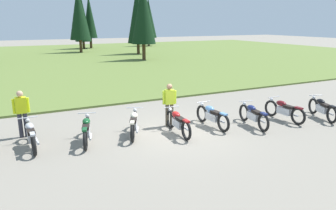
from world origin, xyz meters
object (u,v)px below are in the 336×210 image
object	(u,v)px
motorcycle_black	(322,108)
rider_near_row_end	(22,111)
motorcycle_cream	(134,123)
motorcycle_navy	(253,115)
motorcycle_silver	(31,135)
motorcycle_sky_blue	(212,116)
motorcycle_british_green	(87,130)
rider_with_back_turned	(169,102)
motorcycle_red	(178,122)
motorcycle_maroon	(284,110)

from	to	relation	value
motorcycle_black	rider_near_row_end	distance (m)	11.81
motorcycle_cream	motorcycle_navy	xyz separation A→B (m)	(4.52, -1.09, 0.00)
motorcycle_silver	motorcycle_sky_blue	xyz separation A→B (m)	(6.43, -0.78, 0.00)
motorcycle_british_green	rider_near_row_end	distance (m)	2.46
motorcycle_black	rider_with_back_turned	distance (m)	6.53
motorcycle_silver	motorcycle_black	bearing A→B (deg)	-9.61
motorcycle_british_green	rider_with_back_turned	world-z (taller)	rider_with_back_turned
motorcycle_red	motorcycle_navy	size ratio (longest dim) A/B	1.01
motorcycle_silver	motorcycle_red	size ratio (longest dim) A/B	1.00
motorcycle_red	rider_with_back_turned	size ratio (longest dim) A/B	1.26
motorcycle_sky_blue	rider_with_back_turned	bearing A→B (deg)	149.81
motorcycle_sky_blue	rider_near_row_end	size ratio (longest dim) A/B	1.26
motorcycle_red	motorcycle_cream	bearing A→B (deg)	158.32
motorcycle_cream	motorcycle_sky_blue	distance (m)	3.07
motorcycle_sky_blue	rider_near_row_end	distance (m)	6.91
rider_with_back_turned	motorcycle_silver	bearing A→B (deg)	-179.41
motorcycle_black	rider_near_row_end	bearing A→B (deg)	164.74
motorcycle_silver	motorcycle_cream	bearing A→B (deg)	-5.58
rider_near_row_end	motorcycle_cream	bearing A→B (deg)	-23.39
motorcycle_red	rider_near_row_end	xyz separation A→B (m)	(-5.02, 2.12, 0.51)
motorcycle_navy	motorcycle_cream	bearing A→B (deg)	166.44
motorcycle_cream	motorcycle_maroon	world-z (taller)	same
motorcycle_silver	motorcycle_navy	distance (m)	8.04
motorcycle_cream	motorcycle_sky_blue	world-z (taller)	same
motorcycle_cream	motorcycle_silver	bearing A→B (deg)	174.42
motorcycle_navy	motorcycle_black	xyz separation A→B (m)	(3.30, -0.48, 0.00)
motorcycle_silver	rider_with_back_turned	xyz separation A→B (m)	(5.00, 0.05, 0.51)
motorcycle_silver	motorcycle_sky_blue	size ratio (longest dim) A/B	1.00
motorcycle_navy	motorcycle_red	bearing A→B (deg)	170.56
rider_near_row_end	motorcycle_maroon	bearing A→B (deg)	-14.98
motorcycle_maroon	motorcycle_black	bearing A→B (deg)	-16.92
motorcycle_red	motorcycle_navy	world-z (taller)	same
motorcycle_british_green	rider_with_back_turned	distance (m)	3.35
motorcycle_navy	motorcycle_maroon	distance (m)	1.65
motorcycle_british_green	motorcycle_black	world-z (taller)	same
motorcycle_british_green	motorcycle_cream	size ratio (longest dim) A/B	1.05
motorcycle_red	rider_with_back_turned	xyz separation A→B (m)	(0.15, 0.97, 0.51)
motorcycle_red	motorcycle_silver	bearing A→B (deg)	169.34
motorcycle_cream	motorcycle_maroon	xyz separation A→B (m)	(6.17, -1.06, 0.00)
motorcycle_black	rider_near_row_end	xyz separation A→B (m)	(-11.38, 3.11, 0.51)
motorcycle_cream	motorcycle_maroon	distance (m)	6.26
motorcycle_red	rider_near_row_end	size ratio (longest dim) A/B	1.26
motorcycle_navy	rider_near_row_end	xyz separation A→B (m)	(-8.08, 2.63, 0.51)
motorcycle_cream	motorcycle_red	xyz separation A→B (m)	(1.47, -0.58, 0.00)
motorcycle_cream	motorcycle_red	size ratio (longest dim) A/B	0.93
rider_near_row_end	rider_with_back_turned	bearing A→B (deg)	-12.61
motorcycle_navy	motorcycle_maroon	world-z (taller)	same
motorcycle_british_green	motorcycle_cream	distance (m)	1.68
motorcycle_cream	motorcycle_black	xyz separation A→B (m)	(7.83, -1.57, 0.00)
motorcycle_british_green	rider_near_row_end	bearing A→B (deg)	141.21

